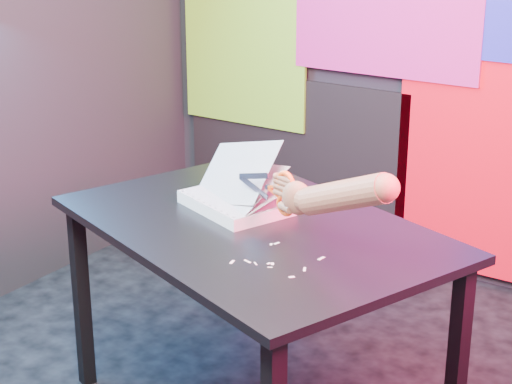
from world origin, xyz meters
The scene contains 7 objects.
room centered at (0.00, 0.00, 1.35)m, with size 3.01×3.01×2.71m.
backdrop centered at (0.06, 1.46, 0.96)m, with size 2.88×0.05×2.08m.
work_table centered at (0.02, -0.06, 0.67)m, with size 1.50×1.24×0.75m.
printout_stack centered at (-0.11, 0.02, 0.78)m, with size 0.42×0.36×0.27m.
scissors centered at (0.14, -0.07, 0.89)m, with size 0.26×0.08×0.15m.
hand_forearm centered at (0.37, -0.14, 0.94)m, with size 0.47×0.18×0.22m.
paper_clippings centered at (0.25, -0.28, 0.75)m, with size 0.22×0.22×0.00m.
Camera 1 is at (1.47, -2.23, 1.78)m, focal length 60.00 mm.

